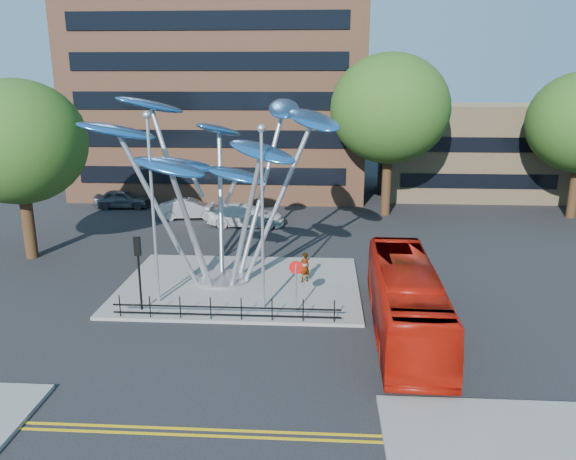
# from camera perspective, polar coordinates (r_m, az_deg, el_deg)

# --- Properties ---
(ground) EXTENTS (120.00, 120.00, 0.00)m
(ground) POSITION_cam_1_polar(r_m,az_deg,el_deg) (23.32, -4.52, -11.12)
(ground) COLOR black
(ground) RESTS_ON ground
(traffic_island) EXTENTS (12.00, 9.00, 0.15)m
(traffic_island) POSITION_cam_1_polar(r_m,az_deg,el_deg) (28.87, -4.86, -5.61)
(traffic_island) COLOR slate
(traffic_island) RESTS_ON ground
(double_yellow_near) EXTENTS (40.00, 0.12, 0.01)m
(double_yellow_near) POSITION_cam_1_polar(r_m,az_deg,el_deg) (18.22, -7.27, -19.50)
(double_yellow_near) COLOR gold
(double_yellow_near) RESTS_ON ground
(double_yellow_far) EXTENTS (40.00, 0.12, 0.01)m
(double_yellow_far) POSITION_cam_1_polar(r_m,az_deg,el_deg) (17.98, -7.45, -20.04)
(double_yellow_far) COLOR gold
(double_yellow_far) RESTS_ON ground
(brick_tower) EXTENTS (25.00, 15.00, 30.00)m
(brick_tower) POSITION_cam_1_polar(r_m,az_deg,el_deg) (53.63, -6.66, 20.22)
(brick_tower) COLOR brown
(brick_tower) RESTS_ON ground
(low_building_near) EXTENTS (15.00, 8.00, 8.00)m
(low_building_near) POSITION_cam_1_polar(r_m,az_deg,el_deg) (52.67, 17.85, 7.68)
(low_building_near) COLOR tan
(low_building_near) RESTS_ON ground
(tree_right) EXTENTS (8.80, 8.80, 12.11)m
(tree_right) POSITION_cam_1_polar(r_m,az_deg,el_deg) (43.00, 10.31, 12.00)
(tree_right) COLOR black
(tree_right) RESTS_ON ground
(tree_left) EXTENTS (7.60, 7.60, 10.32)m
(tree_left) POSITION_cam_1_polar(r_m,az_deg,el_deg) (35.27, -25.74, 8.03)
(tree_left) COLOR black
(tree_left) RESTS_ON ground
(leaf_sculpture) EXTENTS (12.72, 9.54, 9.51)m
(leaf_sculpture) POSITION_cam_1_polar(r_m,az_deg,el_deg) (28.04, -7.16, 8.05)
(leaf_sculpture) COLOR #9EA0A5
(leaf_sculpture) RESTS_ON traffic_island
(street_lamp_left) EXTENTS (0.36, 0.36, 8.80)m
(street_lamp_left) POSITION_cam_1_polar(r_m,az_deg,el_deg) (25.81, -13.66, 3.70)
(street_lamp_left) COLOR #9EA0A5
(street_lamp_left) RESTS_ON traffic_island
(street_lamp_right) EXTENTS (0.36, 0.36, 8.30)m
(street_lamp_right) POSITION_cam_1_polar(r_m,az_deg,el_deg) (24.38, -2.64, 2.82)
(street_lamp_right) COLOR #9EA0A5
(street_lamp_right) RESTS_ON traffic_island
(traffic_light_island) EXTENTS (0.28, 0.18, 3.42)m
(traffic_light_island) POSITION_cam_1_polar(r_m,az_deg,el_deg) (25.73, -14.98, -2.75)
(traffic_light_island) COLOR black
(traffic_light_island) RESTS_ON traffic_island
(no_entry_sign_island) EXTENTS (0.60, 0.10, 2.45)m
(no_entry_sign_island) POSITION_cam_1_polar(r_m,az_deg,el_deg) (24.73, 0.80, -4.91)
(no_entry_sign_island) COLOR #9EA0A5
(no_entry_sign_island) RESTS_ON traffic_island
(pedestrian_railing_front) EXTENTS (10.00, 0.06, 1.00)m
(pedestrian_railing_front) POSITION_cam_1_polar(r_m,az_deg,el_deg) (24.76, -6.32, -8.13)
(pedestrian_railing_front) COLOR black
(pedestrian_railing_front) RESTS_ON traffic_island
(red_bus) EXTENTS (2.72, 10.64, 2.95)m
(red_bus) POSITION_cam_1_polar(r_m,az_deg,el_deg) (23.78, 11.86, -6.98)
(red_bus) COLOR #B11308
(red_bus) RESTS_ON ground
(pedestrian) EXTENTS (0.68, 0.62, 1.57)m
(pedestrian) POSITION_cam_1_polar(r_m,az_deg,el_deg) (28.77, 1.69, -3.81)
(pedestrian) COLOR gray
(pedestrian) RESTS_ON traffic_island
(parked_car_left) EXTENTS (4.55, 2.09, 1.51)m
(parked_car_left) POSITION_cam_1_polar(r_m,az_deg,el_deg) (47.54, -16.48, 3.05)
(parked_car_left) COLOR #45474E
(parked_car_left) RESTS_ON ground
(parked_car_mid) EXTENTS (4.76, 2.22, 1.51)m
(parked_car_mid) POSITION_cam_1_polar(r_m,az_deg,el_deg) (42.80, -9.97, 2.14)
(parked_car_mid) COLOR #B0B3B8
(parked_car_mid) RESTS_ON ground
(parked_car_right) EXTENTS (5.48, 2.27, 1.59)m
(parked_car_right) POSITION_cam_1_polar(r_m,az_deg,el_deg) (40.19, -4.32, 1.52)
(parked_car_right) COLOR silver
(parked_car_right) RESTS_ON ground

